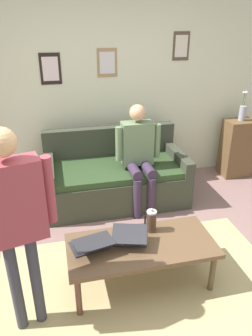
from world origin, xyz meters
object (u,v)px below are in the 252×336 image
object	(u,v)px
laptop_center	(91,244)
person_standing	(13,212)
french_press	(151,221)
flower_vase	(243,111)
laptop_left	(130,236)
side_shelf	(237,148)
person_seated	(139,152)
couch	(115,177)
coffee_table	(141,248)

from	to	relation	value
laptop_center	person_standing	bearing A→B (deg)	27.18
french_press	flower_vase	size ratio (longest dim) A/B	0.57
laptop_left	laptop_center	world-z (taller)	laptop_left
side_shelf	person_standing	world-z (taller)	person_standing
laptop_left	person_seated	distance (m)	1.32
laptop_center	side_shelf	distance (m)	2.99
couch	person_standing	size ratio (longest dim) A/B	1.09
laptop_left	french_press	bearing A→B (deg)	-155.40
person_standing	person_seated	size ratio (longest dim) A/B	1.25
laptop_left	person_standing	size ratio (longest dim) A/B	0.25
couch	laptop_center	distance (m)	1.57
laptop_center	person_seated	bearing A→B (deg)	-120.88
side_shelf	french_press	bearing A→B (deg)	41.93
couch	person_standing	xyz separation A→B (m)	(1.02, 1.75, 0.72)
laptop_left	french_press	world-z (taller)	french_press
laptop_left	flower_vase	distance (m)	2.76
side_shelf	flower_vase	world-z (taller)	flower_vase
couch	laptop_left	world-z (taller)	couch
french_press	person_seated	bearing A→B (deg)	-99.37
side_shelf	flower_vase	bearing A→B (deg)	-105.93
coffee_table	laptop_left	xyz separation A→B (m)	(0.09, -0.06, 0.09)
couch	french_press	world-z (taller)	couch
laptop_left	person_standing	bearing A→B (deg)	18.46
person_seated	flower_vase	bearing A→B (deg)	-162.41
couch	laptop_left	distance (m)	1.48
flower_vase	coffee_table	bearing A→B (deg)	42.61
laptop_center	laptop_left	bearing A→B (deg)	-176.68
couch	coffee_table	world-z (taller)	couch
laptop_center	flower_vase	size ratio (longest dim) A/B	0.92
laptop_left	laptop_center	size ratio (longest dim) A/B	1.04
person_standing	laptop_center	bearing A→B (deg)	-152.82
laptop_center	person_standing	size ratio (longest dim) A/B	0.24
laptop_left	person_seated	xyz separation A→B (m)	(-0.41, -1.23, 0.26)
couch	laptop_left	xyz separation A→B (m)	(0.16, 1.46, 0.16)
french_press	person_standing	xyz separation A→B (m)	(1.08, 0.39, 0.50)
laptop_center	french_press	world-z (taller)	french_press
side_shelf	person_standing	xyz separation A→B (m)	(2.92, 2.04, 0.60)
flower_vase	laptop_center	bearing A→B (deg)	36.48
coffee_table	flower_vase	xyz separation A→B (m)	(-1.98, -1.82, 0.60)
laptop_left	flower_vase	bearing A→B (deg)	-139.60
couch	side_shelf	size ratio (longest dim) A/B	2.06
coffee_table	flower_vase	size ratio (longest dim) A/B	3.07
coffee_table	side_shelf	world-z (taller)	side_shelf
laptop_left	person_seated	bearing A→B (deg)	-108.40
coffee_table	french_press	size ratio (longest dim) A/B	5.38
couch	laptop_left	size ratio (longest dim) A/B	4.44
french_press	flower_vase	world-z (taller)	flower_vase
laptop_left	french_press	distance (m)	0.25
laptop_left	side_shelf	size ratio (longest dim) A/B	0.46
coffee_table	person_standing	distance (m)	1.17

